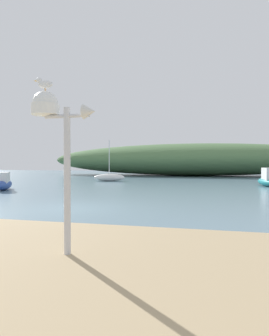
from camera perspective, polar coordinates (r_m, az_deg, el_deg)
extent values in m
plane|color=slate|center=(12.08, -12.43, -7.83)|extent=(120.00, 120.00, 0.00)
ellipsoid|color=#517547|center=(44.71, 11.25, 1.66)|extent=(44.95, 12.05, 4.88)
cylinder|color=silver|center=(5.27, -13.25, -2.54)|extent=(0.12, 0.12, 2.63)
cylinder|color=silver|center=(5.33, -13.29, 10.06)|extent=(0.86, 0.07, 0.07)
cylinder|color=white|center=(5.56, -17.31, 11.07)|extent=(0.50, 0.50, 0.20)
sphere|color=white|center=(5.57, -17.32, 12.07)|extent=(0.46, 0.46, 0.46)
cone|color=silver|center=(5.16, -8.97, 11.04)|extent=(0.22, 0.26, 0.26)
cylinder|color=orange|center=(5.61, -17.41, 14.68)|extent=(0.01, 0.01, 0.05)
cylinder|color=orange|center=(5.65, -17.25, 14.59)|extent=(0.01, 0.01, 0.05)
ellipsoid|color=white|center=(5.65, -17.33, 15.61)|extent=(0.29, 0.16, 0.15)
ellipsoid|color=#9EA0A8|center=(5.66, -17.34, 15.87)|extent=(0.27, 0.14, 0.05)
sphere|color=white|center=(5.72, -18.45, 16.23)|extent=(0.10, 0.10, 0.10)
cone|color=gold|center=(5.74, -19.18, 16.07)|extent=(0.07, 0.04, 0.03)
ellipsoid|color=teal|center=(25.31, 25.18, -2.51)|extent=(1.73, 3.68, 0.73)
ellipsoid|color=white|center=(29.69, -5.05, -1.90)|extent=(3.34, 1.59, 0.76)
cylinder|color=silver|center=(29.66, -5.06, 2.01)|extent=(0.08, 0.08, 3.75)
cylinder|color=silver|center=(29.60, -4.13, -1.13)|extent=(1.43, 0.31, 0.06)
ellipsoid|color=#2D4C9E|center=(21.89, -24.56, -3.02)|extent=(2.12, 3.07, 0.73)
cube|color=silver|center=(21.57, -24.73, -1.78)|extent=(1.10, 1.25, 0.76)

